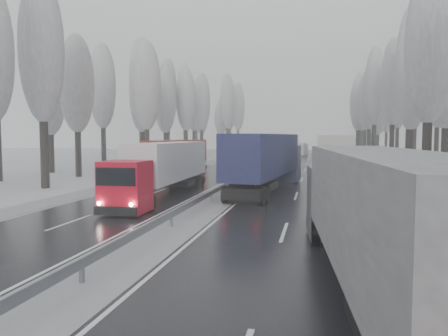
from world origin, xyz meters
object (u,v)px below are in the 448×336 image
at_px(box_truck_distant, 301,149).
at_px(truck_red_red, 173,155).
at_px(truck_grey_tarp, 374,213).
at_px(truck_red_white, 165,166).
at_px(truck_cream_box, 334,155).
at_px(truck_blue_box, 268,158).

relative_size(box_truck_distant, truck_red_red, 0.50).
bearing_deg(truck_red_red, box_truck_distant, 83.00).
xyz_separation_m(truck_grey_tarp, box_truck_distant, (-4.77, 84.16, -0.88)).
bearing_deg(truck_red_white, truck_red_red, 105.44).
distance_m(truck_cream_box, truck_red_red, 16.55).
distance_m(truck_blue_box, truck_cream_box, 9.33).
distance_m(truck_blue_box, box_truck_distant, 62.42).
xyz_separation_m(box_truck_distant, truck_red_red, (-11.47, -52.17, 0.83)).
bearing_deg(truck_red_red, truck_blue_box, -37.25).
height_order(truck_cream_box, box_truck_distant, truck_cream_box).
xyz_separation_m(truck_blue_box, truck_cream_box, (5.23, 7.72, -0.05)).
relative_size(truck_grey_tarp, truck_red_red, 1.02).
bearing_deg(truck_red_white, box_truck_distant, 82.96).
height_order(truck_grey_tarp, truck_red_red, truck_grey_tarp).
xyz_separation_m(truck_grey_tarp, truck_red_red, (-16.25, 31.99, -0.05)).
distance_m(truck_grey_tarp, truck_red_white, 20.53).
distance_m(truck_red_white, truck_red_red, 15.81).
relative_size(truck_cream_box, box_truck_distant, 2.24).
bearing_deg(truck_cream_box, truck_blue_box, -122.85).
distance_m(truck_grey_tarp, box_truck_distant, 84.30).
bearing_deg(truck_red_red, truck_cream_box, -3.37).
relative_size(truck_cream_box, truck_red_red, 1.13).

